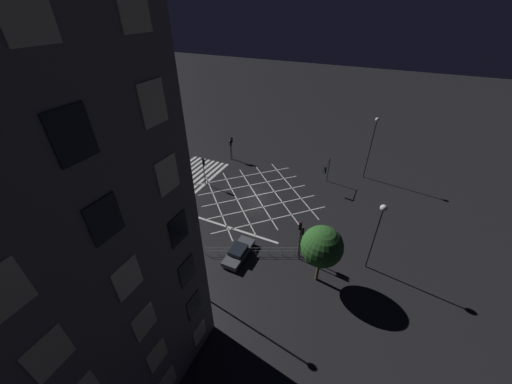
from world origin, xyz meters
The scene contains 15 objects.
ground_plane centered at (0.00, 0.00, 0.00)m, with size 200.00×200.00×0.00m, color black.
road_markings centered at (0.37, -7.54, 0.00)m, with size 18.86×24.16×0.01m.
traffic_light_ne_cross centered at (8.27, 8.77, 3.27)m, with size 0.36×0.39×4.60m.
traffic_light_median_south centered at (0.58, -7.93, 3.06)m, with size 0.36×0.39×4.29m.
traffic_light_sw_main centered at (-7.95, -8.50, 2.55)m, with size 0.39×0.36×3.56m.
traffic_light_se_main centered at (8.70, -9.11, 2.49)m, with size 0.39×0.36×3.47m.
traffic_light_sw_cross centered at (-8.24, -8.31, 2.87)m, with size 0.36×0.39×4.02m.
traffic_light_ne_main centered at (8.66, 9.11, 3.10)m, with size 0.39×0.36×4.34m.
traffic_light_nw_main centered at (-6.36, 8.05, 2.88)m, with size 3.07×0.36×3.87m.
street_lamp_east centered at (-11.51, 12.89, 6.72)m, with size 0.54×0.54×9.44m.
street_lamp_west centered at (17.02, 3.07, 6.21)m, with size 0.53×0.53×8.75m.
street_lamp_far centered at (6.81, 15.61, 6.15)m, with size 0.63×0.63×7.87m.
street_tree_near centered at (10.54, 11.46, 4.45)m, with size 3.84×3.84×6.39m.
waiting_car centered at (11.05, 3.14, 0.57)m, with size 4.59×1.72×1.19m.
pedestrian_railing centered at (10.12, 4.74, 0.67)m, with size 4.61×9.79×1.05m.
Camera 1 is at (29.64, 13.88, 22.80)m, focal length 20.00 mm.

